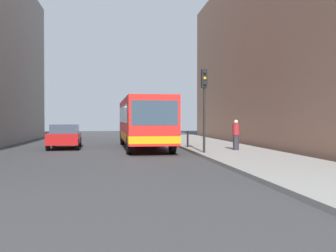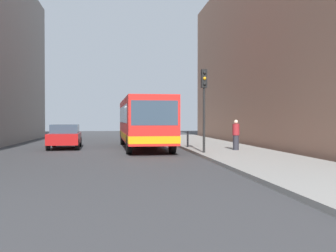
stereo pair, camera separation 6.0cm
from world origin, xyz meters
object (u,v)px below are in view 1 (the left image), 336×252
bus (143,120)px  traffic_light (204,95)px  pedestrian_near_signal (236,135)px  car_beside_bus (65,136)px  bollard_mid (179,137)px  bollard_near (188,139)px

bus → traffic_light: size_ratio=2.70×
bus → pedestrian_near_signal: 6.14m
car_beside_bus → pedestrian_near_signal: size_ratio=2.76×
traffic_light → bollard_mid: 7.44m
car_beside_bus → bollard_mid: (7.33, 1.25, -0.16)m
traffic_light → pedestrian_near_signal: traffic_light is taller
traffic_light → pedestrian_near_signal: (2.07, 1.42, -2.05)m
traffic_light → bollard_near: 4.57m
car_beside_bus → bollard_near: 7.57m
bollard_mid → pedestrian_near_signal: 6.04m
bus → traffic_light: (2.62, -5.30, 1.28)m
bus → traffic_light: bearing=114.9°
car_beside_bus → bollard_mid: 7.43m
car_beside_bus → traffic_light: (7.43, -5.80, 2.22)m
bollard_mid → car_beside_bus: bearing=-170.3°
bus → bollard_near: bus is taller
bollard_mid → pedestrian_near_signal: (2.17, -5.63, 0.33)m
car_beside_bus → bollard_mid: size_ratio=4.71×
traffic_light → bollard_near: size_ratio=4.32×
bus → car_beside_bus: 4.92m
car_beside_bus → traffic_light: bearing=139.5°
car_beside_bus → traffic_light: size_ratio=1.09×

